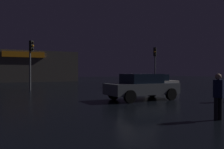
{
  "coord_description": "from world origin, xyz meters",
  "views": [
    {
      "loc": [
        -9.32,
        -14.54,
        1.67
      ],
      "look_at": [
        0.3,
        4.75,
        1.43
      ],
      "focal_mm": 36.84,
      "sensor_mm": 36.0,
      "label": 1
    }
  ],
  "objects_px": {
    "car_near": "(156,82)",
    "pedestrian": "(218,93)",
    "traffic_signal_opposite": "(155,59)",
    "store_building": "(22,67)",
    "traffic_signal_main": "(31,56)",
    "car_far": "(142,86)"
  },
  "relations": [
    {
      "from": "store_building",
      "to": "pedestrian",
      "type": "relative_size",
      "value": 11.35
    },
    {
      "from": "car_near",
      "to": "traffic_signal_main",
      "type": "bearing_deg",
      "value": 154.4
    },
    {
      "from": "car_far",
      "to": "pedestrian",
      "type": "xyz_separation_m",
      "value": [
        -0.9,
        -6.04,
        0.12
      ]
    },
    {
      "from": "traffic_signal_opposite",
      "to": "car_near",
      "type": "distance_m",
      "value": 5.8
    },
    {
      "from": "traffic_signal_main",
      "to": "pedestrian",
      "type": "xyz_separation_m",
      "value": [
        4.16,
        -16.32,
        -2.17
      ]
    },
    {
      "from": "car_far",
      "to": "pedestrian",
      "type": "relative_size",
      "value": 2.76
    },
    {
      "from": "traffic_signal_opposite",
      "to": "pedestrian",
      "type": "distance_m",
      "value": 18.3
    },
    {
      "from": "store_building",
      "to": "car_near",
      "type": "height_order",
      "value": "store_building"
    },
    {
      "from": "car_near",
      "to": "pedestrian",
      "type": "relative_size",
      "value": 2.52
    },
    {
      "from": "traffic_signal_opposite",
      "to": "store_building",
      "type": "bearing_deg",
      "value": 118.78
    },
    {
      "from": "car_far",
      "to": "car_near",
      "type": "bearing_deg",
      "value": 46.1
    },
    {
      "from": "store_building",
      "to": "car_far",
      "type": "bearing_deg",
      "value": -82.93
    },
    {
      "from": "traffic_signal_main",
      "to": "pedestrian",
      "type": "relative_size",
      "value": 2.78
    },
    {
      "from": "traffic_signal_opposite",
      "to": "car_near",
      "type": "xyz_separation_m",
      "value": [
        -3.08,
        -4.27,
        -2.43
      ]
    },
    {
      "from": "store_building",
      "to": "car_far",
      "type": "xyz_separation_m",
      "value": [
        3.95,
        -31.87,
        -1.81
      ]
    },
    {
      "from": "store_building",
      "to": "traffic_signal_opposite",
      "type": "bearing_deg",
      "value": -61.22
    },
    {
      "from": "store_building",
      "to": "traffic_signal_opposite",
      "type": "relative_size",
      "value": 4.12
    },
    {
      "from": "store_building",
      "to": "traffic_signal_opposite",
      "type": "xyz_separation_m",
      "value": [
        12.2,
        -22.22,
        0.55
      ]
    },
    {
      "from": "store_building",
      "to": "car_far",
      "type": "height_order",
      "value": "store_building"
    },
    {
      "from": "store_building",
      "to": "car_near",
      "type": "bearing_deg",
      "value": -71.0
    },
    {
      "from": "store_building",
      "to": "car_near",
      "type": "relative_size",
      "value": 4.5
    },
    {
      "from": "pedestrian",
      "to": "store_building",
      "type": "bearing_deg",
      "value": 94.6
    }
  ]
}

